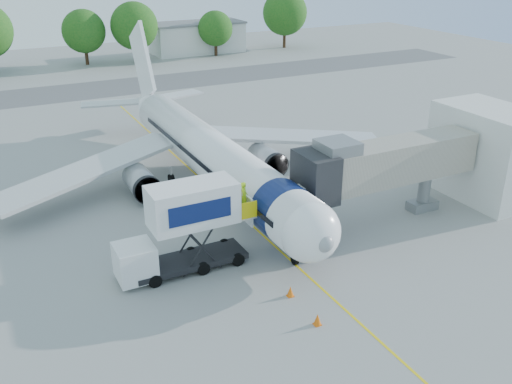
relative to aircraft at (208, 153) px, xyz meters
name	(u,v)px	position (x,y,z in m)	size (l,w,h in m)	color
ground	(231,206)	(0.00, -4.12, -2.95)	(160.00, 160.00, 0.00)	gray
guidance_line	(231,206)	(0.00, -4.12, -2.94)	(0.15, 70.00, 0.01)	yellow
taxiway_strip	(102,89)	(0.00, 37.88, -2.94)	(120.00, 10.00, 0.01)	#59595B
aircraft	(208,153)	(0.00, 0.00, 0.00)	(34.17, 37.73, 11.35)	white
jet_bridge	(378,165)	(7.99, -11.12, 1.39)	(13.90, 3.20, 6.60)	#ACA293
terminal_stub	(487,153)	(18.50, -11.12, 0.55)	(5.00, 8.00, 7.00)	silver
catering_hiloader	(183,229)	(-6.26, -11.12, -0.18)	(8.50, 2.44, 5.50)	black
ground_tug	(314,317)	(-2.46, -19.72, -2.15)	(4.15, 2.78, 1.52)	white
safety_cone_a	(290,291)	(-2.01, -16.52, -2.64)	(0.41, 0.41, 0.64)	#E9600C
safety_cone_b	(317,320)	(-2.06, -19.43, -2.63)	(0.42, 0.42, 0.67)	#E9600C
outbuilding_right	(197,37)	(22.00, 57.88, -0.29)	(16.40, 7.40, 5.30)	silver
tree_d	(84,31)	(1.86, 55.63, 2.33)	(6.83, 6.83, 8.71)	#382314
tree_e	(134,26)	(9.57, 53.75, 2.92)	(7.58, 7.58, 9.67)	#382314
tree_f	(215,28)	(23.67, 53.50, 1.66)	(5.97, 5.97, 7.61)	#382314
tree_g	(285,13)	(38.38, 55.17, 3.36)	(8.14, 8.14, 10.38)	#382314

